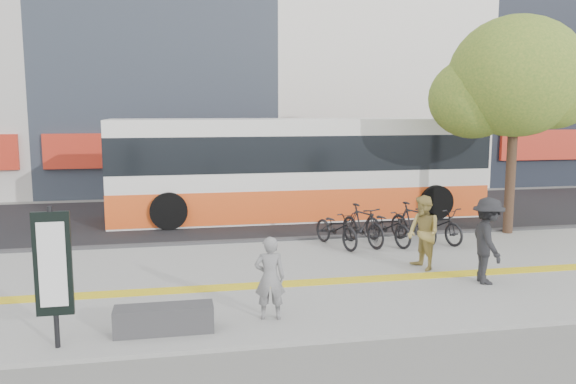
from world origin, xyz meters
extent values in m
plane|color=slate|center=(0.00, 0.00, 0.00)|extent=(120.00, 120.00, 0.00)
cube|color=slate|center=(0.00, 1.50, 0.04)|extent=(40.00, 7.00, 0.08)
cube|color=yellow|center=(0.00, 1.00, 0.09)|extent=(40.00, 0.45, 0.01)
cube|color=black|center=(0.00, 9.00, 0.03)|extent=(40.00, 8.00, 0.06)
cube|color=#343436|center=(0.00, 5.00, 0.07)|extent=(40.00, 0.25, 0.14)
cube|color=red|center=(2.00, 14.05, 2.00)|extent=(19.00, 0.50, 1.40)
cube|color=#343436|center=(-2.60, -1.20, 0.30)|extent=(1.60, 0.45, 0.45)
cylinder|color=black|center=(-4.20, -1.50, 1.18)|extent=(0.08, 0.08, 2.20)
cube|color=black|center=(-4.20, -1.50, 1.40)|extent=(0.55, 0.08, 1.60)
cube|color=white|center=(-4.20, -1.55, 1.40)|extent=(0.40, 0.02, 1.30)
cylinder|color=#342317|center=(7.20, 4.70, 1.68)|extent=(0.28, 0.28, 3.20)
ellipsoid|color=#436E24|center=(7.20, 4.70, 4.60)|extent=(3.80, 3.80, 3.42)
ellipsoid|color=#436E24|center=(6.20, 5.20, 4.00)|extent=(2.60, 2.60, 2.34)
ellipsoid|color=#436E24|center=(8.10, 4.30, 4.20)|extent=(2.40, 2.40, 2.16)
ellipsoid|color=#436E24|center=(7.50, 5.50, 5.40)|extent=(2.20, 2.20, 1.98)
cube|color=white|center=(1.75, 8.50, 1.71)|extent=(12.38, 2.58, 3.30)
cube|color=#F1551C|center=(1.75, 8.50, 0.63)|extent=(12.40, 2.60, 1.03)
cube|color=black|center=(1.75, 8.50, 2.28)|extent=(12.40, 2.60, 1.13)
cylinder|color=black|center=(-2.59, 7.21, 0.63)|extent=(1.13, 0.36, 1.13)
cylinder|color=black|center=(-2.59, 9.79, 0.63)|extent=(1.13, 0.36, 1.13)
cylinder|color=black|center=(6.08, 7.21, 0.63)|extent=(1.13, 0.36, 1.13)
cylinder|color=black|center=(6.08, 9.79, 0.63)|extent=(1.13, 0.36, 1.13)
imported|color=black|center=(1.78, 4.00, 0.57)|extent=(1.23, 1.99, 0.99)
imported|color=black|center=(2.50, 4.00, 0.63)|extent=(1.08, 1.89, 1.09)
imported|color=black|center=(3.21, 4.00, 0.57)|extent=(1.23, 1.99, 0.99)
imported|color=black|center=(3.93, 4.00, 0.63)|extent=(1.08, 1.89, 1.09)
imported|color=black|center=(4.64, 4.00, 0.57)|extent=(1.23, 1.99, 0.99)
imported|color=black|center=(-0.80, -0.91, 0.81)|extent=(0.58, 0.42, 1.46)
imported|color=tan|center=(3.12, 1.53, 0.93)|extent=(0.78, 0.93, 1.69)
imported|color=black|center=(3.99, 0.29, 0.99)|extent=(0.88, 1.28, 1.81)
camera|label=1|loc=(-2.35, -10.51, 3.73)|focal=36.25mm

